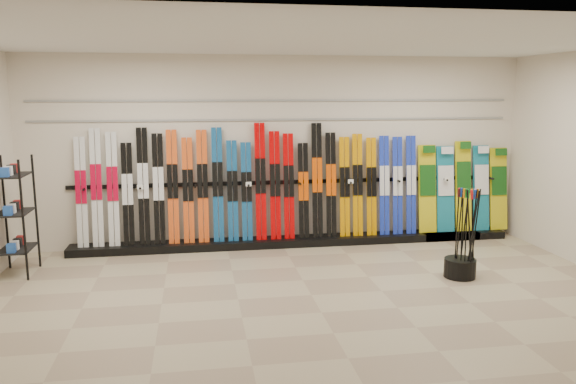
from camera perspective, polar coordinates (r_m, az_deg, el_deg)
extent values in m
plane|color=gray|center=(6.92, 2.40, -10.42)|extent=(8.00, 8.00, 0.00)
plane|color=beige|center=(8.99, -0.78, 4.18)|extent=(8.00, 0.00, 8.00)
plane|color=silver|center=(6.51, 2.60, 15.16)|extent=(8.00, 8.00, 0.00)
cube|color=black|center=(9.07, 0.86, -5.02)|extent=(8.00, 0.40, 0.12)
cube|color=silver|center=(8.96, -20.27, -0.04)|extent=(0.17, 0.20, 1.66)
cube|color=silver|center=(8.91, -18.88, 0.41)|extent=(0.17, 0.22, 1.78)
cube|color=silver|center=(8.88, -17.37, 0.26)|extent=(0.17, 0.21, 1.72)
cube|color=black|center=(8.85, -15.97, -0.23)|extent=(0.17, 0.19, 1.56)
cube|color=black|center=(8.82, -14.49, 0.54)|extent=(0.17, 0.22, 1.78)
cube|color=black|center=(8.81, -13.01, 0.29)|extent=(0.17, 0.21, 1.69)
cube|color=#DD5019|center=(8.80, -11.63, 0.51)|extent=(0.17, 0.21, 1.75)
cube|color=#DD5019|center=(8.79, -10.12, 0.15)|extent=(0.17, 0.20, 1.62)
cube|color=#DD5019|center=(8.79, -8.67, 0.57)|extent=(0.17, 0.21, 1.74)
cube|color=navy|center=(8.79, -7.15, 0.72)|extent=(0.17, 0.22, 1.77)
cube|color=navy|center=(8.81, -5.66, 0.10)|extent=(0.17, 0.19, 1.57)
cube|color=navy|center=(8.83, -4.23, 0.04)|extent=(0.17, 0.19, 1.54)
cube|color=#C50002|center=(8.84, -2.81, 1.05)|extent=(0.17, 0.22, 1.84)
cube|color=#C50002|center=(8.87, -1.32, 0.66)|extent=(0.17, 0.21, 1.71)
cube|color=#C50002|center=(8.91, 0.08, 0.58)|extent=(0.17, 0.20, 1.67)
cube|color=black|center=(8.95, 1.58, 0.12)|extent=(0.17, 0.19, 1.51)
cube|color=black|center=(8.99, 2.98, 1.16)|extent=(0.17, 0.22, 1.83)
cube|color=black|center=(9.04, 4.39, 0.71)|extent=(0.17, 0.21, 1.67)
cube|color=#CE8401|center=(9.10, 5.77, 0.52)|extent=(0.17, 0.20, 1.60)
cube|color=#CE8401|center=(9.16, 7.08, 0.70)|extent=(0.17, 0.20, 1.65)
cube|color=#CE8401|center=(9.23, 8.47, 0.54)|extent=(0.17, 0.20, 1.59)
cube|color=#1B31B5|center=(9.30, 9.75, 0.66)|extent=(0.17, 0.20, 1.61)
cube|color=#1B31B5|center=(9.37, 11.07, 0.64)|extent=(0.17, 0.20, 1.59)
cube|color=#1B31B5|center=(9.46, 12.39, 0.71)|extent=(0.17, 0.20, 1.61)
cube|color=gold|center=(9.61, 13.96, 0.31)|extent=(0.30, 0.22, 1.45)
cube|color=#14728C|center=(9.74, 15.69, 0.29)|extent=(0.30, 0.22, 1.43)
cube|color=gold|center=(9.88, 17.37, 0.57)|extent=(0.28, 0.23, 1.50)
cube|color=#14728C|center=(10.03, 19.01, 0.39)|extent=(0.28, 0.22, 1.43)
cube|color=gold|center=(10.19, 20.59, 0.31)|extent=(0.30, 0.22, 1.38)
cube|color=black|center=(8.31, -26.07, -2.26)|extent=(0.40, 0.60, 1.59)
cylinder|color=black|center=(7.86, 17.06, -7.38)|extent=(0.42, 0.42, 0.25)
cylinder|color=black|center=(7.69, 18.23, -4.07)|extent=(0.07, 0.02, 1.18)
cylinder|color=black|center=(7.69, 17.25, -4.02)|extent=(0.02, 0.05, 1.18)
cylinder|color=black|center=(7.74, 16.97, -3.91)|extent=(0.07, 0.03, 1.18)
cylinder|color=black|center=(7.70, 17.43, -4.01)|extent=(0.12, 0.08, 1.18)
cylinder|color=black|center=(7.72, 16.76, -3.93)|extent=(0.06, 0.11, 1.18)
cylinder|color=black|center=(7.74, 18.45, -3.99)|extent=(0.09, 0.05, 1.18)
cylinder|color=black|center=(7.72, 18.27, -4.02)|extent=(0.11, 0.02, 1.18)
cylinder|color=black|center=(7.67, 17.63, -4.08)|extent=(0.04, 0.09, 1.18)
cylinder|color=black|center=(7.62, 17.95, -4.18)|extent=(0.10, 0.10, 1.18)
cylinder|color=black|center=(7.69, 17.98, -4.05)|extent=(0.15, 0.05, 1.17)
cylinder|color=black|center=(7.65, 18.21, -4.13)|extent=(0.08, 0.13, 1.18)
cube|color=gray|center=(8.93, -0.77, 7.36)|extent=(7.60, 0.02, 0.03)
cube|color=gray|center=(8.92, -0.78, 9.29)|extent=(7.60, 0.02, 0.03)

